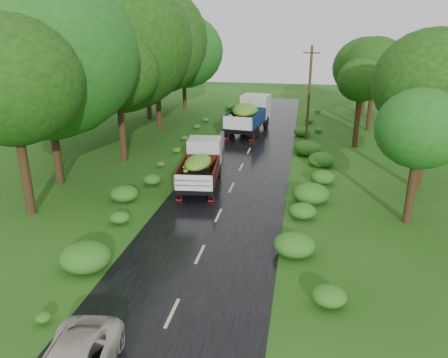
# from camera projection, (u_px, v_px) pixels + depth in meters

# --- Properties ---
(ground) EXTENTS (120.00, 120.00, 0.00)m
(ground) POSITION_uv_depth(u_px,v_px,m) (172.00, 313.00, 14.57)
(ground) COLOR #16400D
(ground) RESTS_ON ground
(road) EXTENTS (6.50, 80.00, 0.02)m
(road) POSITION_uv_depth(u_px,v_px,m) (205.00, 243.00, 19.20)
(road) COLOR black
(road) RESTS_ON ground
(road_lines) EXTENTS (0.12, 69.60, 0.00)m
(road_lines) POSITION_uv_depth(u_px,v_px,m) (210.00, 233.00, 20.12)
(road_lines) COLOR #BFB78C
(road_lines) RESTS_ON road
(truck_near) EXTENTS (2.58, 5.94, 2.42)m
(truck_near) POSITION_uv_depth(u_px,v_px,m) (201.00, 163.00, 25.65)
(truck_near) COLOR black
(truck_near) RESTS_ON ground
(truck_far) EXTENTS (3.41, 7.33, 2.97)m
(truck_far) POSITION_uv_depth(u_px,v_px,m) (250.00, 113.00, 38.36)
(truck_far) COLOR black
(truck_far) RESTS_ON ground
(utility_pole) EXTENTS (1.31, 0.33, 7.53)m
(utility_pole) POSITION_uv_depth(u_px,v_px,m) (309.00, 93.00, 34.95)
(utility_pole) COLOR #382616
(utility_pole) RESTS_ON ground
(trees_left) EXTENTS (7.19, 33.32, 9.98)m
(trees_left) POSITION_uv_depth(u_px,v_px,m) (127.00, 51.00, 34.17)
(trees_left) COLOR black
(trees_left) RESTS_ON ground
(trees_right) EXTENTS (5.84, 30.52, 7.72)m
(trees_right) POSITION_uv_depth(u_px,v_px,m) (385.00, 77.00, 32.96)
(trees_right) COLOR black
(trees_right) RESTS_ON ground
(shrubs) EXTENTS (11.90, 44.00, 0.70)m
(shrubs) POSITION_uv_depth(u_px,v_px,m) (237.00, 171.00, 27.42)
(shrubs) COLOR #216317
(shrubs) RESTS_ON ground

